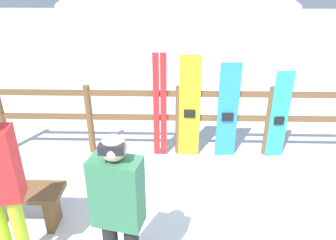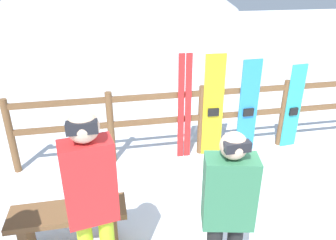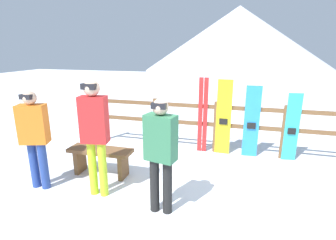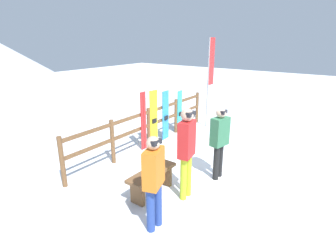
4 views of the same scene
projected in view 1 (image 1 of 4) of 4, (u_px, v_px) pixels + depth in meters
name	position (u px, v px, depth m)	size (l,w,h in m)	color
fence	(179.00, 114.00, 4.87)	(5.48, 0.10, 1.09)	brown
bench	(12.00, 200.00, 3.58)	(1.12, 0.36, 0.49)	brown
person_plaid_green	(118.00, 207.00, 2.63)	(0.44, 0.30, 1.57)	black
ski_pair_red	(160.00, 107.00, 4.76)	(0.19, 0.02, 1.60)	red
snowboard_yellow	(190.00, 108.00, 4.76)	(0.30, 0.06, 1.57)	yellow
snowboard_blue	(228.00, 112.00, 4.77)	(0.30, 0.07, 1.47)	#288CE0
snowboard_cyan	(279.00, 116.00, 4.77)	(0.26, 0.08, 1.35)	#2DBFCC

